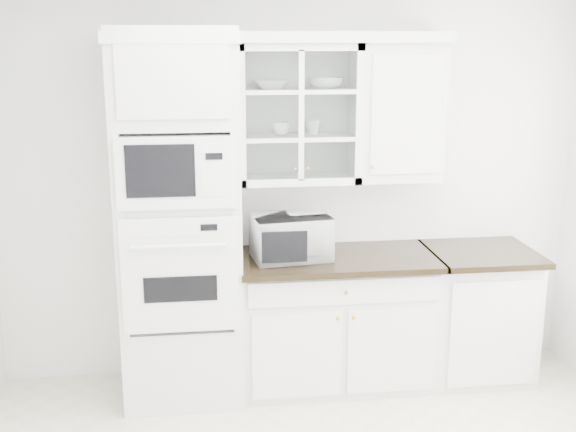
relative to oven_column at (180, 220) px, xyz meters
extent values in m
cube|color=white|center=(0.75, 0.32, 0.15)|extent=(4.00, 0.02, 2.70)
cube|color=silver|center=(0.00, 0.01, 0.00)|extent=(0.76, 0.65, 2.40)
cube|color=white|center=(0.00, -0.33, -0.26)|extent=(0.70, 0.03, 0.72)
cube|color=black|center=(0.00, -0.35, -0.34)|extent=(0.44, 0.01, 0.16)
cube|color=white|center=(0.00, -0.33, 0.37)|extent=(0.70, 0.03, 0.43)
cube|color=black|center=(-0.09, -0.35, 0.39)|extent=(0.40, 0.01, 0.31)
cube|color=silver|center=(1.03, 0.03, -0.76)|extent=(1.30, 0.60, 0.88)
cube|color=black|center=(1.03, 0.00, -0.30)|extent=(1.32, 0.67, 0.04)
cube|color=silver|center=(2.03, 0.03, -0.76)|extent=(0.70, 0.60, 0.88)
cube|color=black|center=(2.03, 0.00, -0.30)|extent=(0.72, 0.67, 0.04)
cube|color=silver|center=(0.78, 0.17, 0.65)|extent=(0.80, 0.33, 0.90)
cube|color=silver|center=(0.78, 0.17, 0.50)|extent=(0.74, 0.29, 0.02)
cube|color=silver|center=(0.78, 0.17, 0.80)|extent=(0.74, 0.29, 0.02)
cube|color=silver|center=(1.46, 0.17, 0.65)|extent=(0.55, 0.33, 0.90)
cube|color=white|center=(0.68, 0.14, 1.14)|extent=(2.14, 0.38, 0.07)
imported|color=white|center=(0.71, 0.01, -0.14)|extent=(0.54, 0.47, 0.29)
imported|color=white|center=(0.61, 0.16, 0.84)|extent=(0.23, 0.23, 0.05)
imported|color=white|center=(0.97, 0.18, 0.85)|extent=(0.28, 0.28, 0.07)
imported|color=white|center=(0.67, 0.15, 0.55)|extent=(0.12, 0.12, 0.09)
imported|color=white|center=(0.88, 0.18, 0.56)|extent=(0.11, 0.11, 0.10)
camera|label=1|loc=(0.14, -4.50, 1.15)|focal=45.00mm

